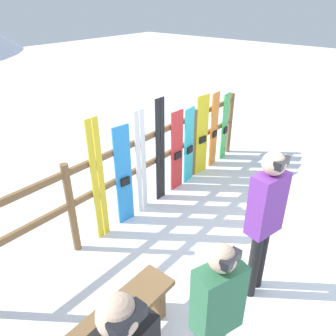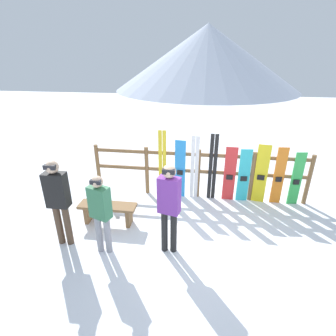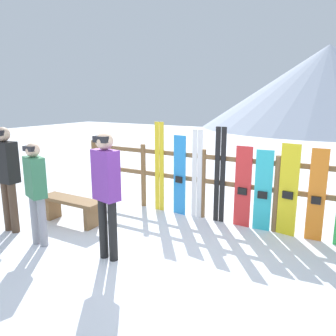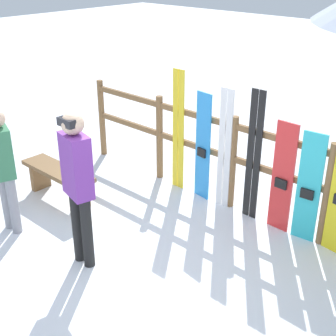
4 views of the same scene
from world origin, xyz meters
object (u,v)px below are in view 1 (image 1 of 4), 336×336
person_purple (265,215)px  snowboard_yellow (202,136)px  snowboard_red (177,151)px  person_plaid_green (217,312)px  snowboard_cyan (189,146)px  snowboard_green (225,127)px  ski_pair_white (141,163)px  snowboard_blue (124,177)px  bench (120,320)px  ski_pair_black (160,151)px  ski_pair_yellow (98,182)px  snowboard_orange (214,130)px

person_purple → snowboard_yellow: bearing=46.8°
snowboard_red → person_plaid_green: bearing=-136.9°
snowboard_cyan → snowboard_green: size_ratio=1.01×
snowboard_cyan → snowboard_green: (1.22, -0.00, -0.01)m
ski_pair_white → snowboard_yellow: (1.61, -0.00, -0.08)m
person_purple → snowboard_blue: (-0.01, 2.09, -0.30)m
snowboard_blue → snowboard_red: 1.23m
person_plaid_green → snowboard_blue: person_plaid_green is taller
person_plaid_green → snowboard_blue: bearing=62.3°
person_plaid_green → ski_pair_white: size_ratio=0.95×
bench → snowboard_red: bearing=27.7°
snowboard_cyan → ski_pair_black: bearing=179.7°
ski_pair_yellow → snowboard_cyan: ski_pair_yellow is taller
bench → person_purple: (1.43, -0.69, 0.72)m
snowboard_orange → snowboard_green: size_ratio=1.08×
snowboard_orange → snowboard_green: bearing=-0.0°
ski_pair_yellow → snowboard_red: bearing=-0.1°
snowboard_cyan → snowboard_orange: 0.82m
ski_pair_black → snowboard_cyan: size_ratio=1.25×
bench → snowboard_cyan: (3.00, 1.39, 0.35)m
ski_pair_yellow → ski_pair_white: (0.81, 0.00, -0.05)m
snowboard_yellow → snowboard_orange: (0.42, -0.00, -0.02)m
snowboard_green → person_purple: bearing=-143.2°
person_plaid_green → snowboard_green: 4.59m
snowboard_blue → snowboard_yellow: size_ratio=1.01×
person_purple → ski_pair_white: person_purple is taller
bench → ski_pair_yellow: size_ratio=0.71×
ski_pair_black → snowboard_green: bearing=-0.1°
person_plaid_green → snowboard_orange: size_ratio=1.07×
snowboard_cyan → ski_pair_yellow: bearing=179.9°
bench → snowboard_red: snowboard_red is taller
ski_pair_black → bench: bearing=-148.0°
bench → snowboard_blue: bearing=44.3°
snowboard_red → snowboard_yellow: bearing=0.0°
bench → ski_pair_white: 2.32m
ski_pair_yellow → snowboard_yellow: bearing=-0.1°
ski_pair_yellow → ski_pair_black: 1.25m
ski_pair_black → snowboard_blue: bearing=-179.8°
person_plaid_green → snowboard_red: (2.42, 2.26, -0.22)m
ski_pair_black → person_purple: bearing=-110.9°
person_purple → ski_pair_yellow: (-0.45, 2.09, -0.18)m
snowboard_orange → snowboard_cyan: bearing=-180.0°
ski_pair_black → snowboard_cyan: 0.79m
snowboard_cyan → snowboard_blue: bearing=180.0°
ski_pair_white → snowboard_yellow: ski_pair_white is taller
person_plaid_green → snowboard_orange: (3.57, 2.26, -0.19)m
snowboard_yellow → person_purple: bearing=-133.2°
snowboard_blue → snowboard_green: size_ratio=1.12×
snowboard_orange → ski_pair_yellow: bearing=179.9°
person_purple → snowboard_blue: 2.11m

